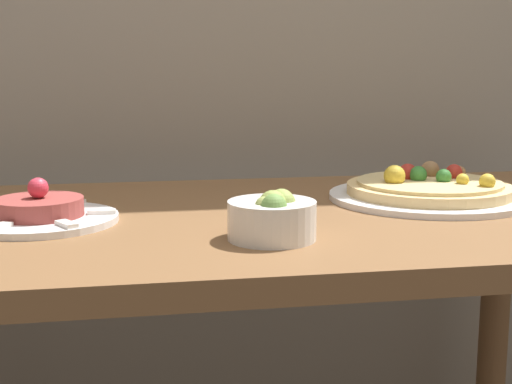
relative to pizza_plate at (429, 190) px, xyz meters
name	(u,v)px	position (x,y,z in m)	size (l,w,h in m)	color
dining_table	(270,287)	(-0.28, -0.06, -0.14)	(1.19, 0.66, 0.75)	brown
pizza_plate	(429,190)	(0.00, 0.00, 0.00)	(0.33, 0.33, 0.06)	white
tartare_plate	(39,213)	(-0.62, -0.07, 0.00)	(0.22, 0.22, 0.07)	white
small_bowl	(273,217)	(-0.31, -0.22, 0.01)	(0.11, 0.11, 0.07)	white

